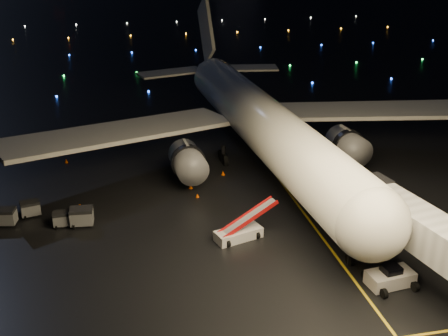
# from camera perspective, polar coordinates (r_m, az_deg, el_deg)

# --- Properties ---
(lane_centre) EXTENTS (0.25, 80.00, 0.02)m
(lane_centre) POSITION_cam_1_polar(r_m,az_deg,el_deg) (63.35, 6.64, -2.56)
(lane_centre) COLOR gold
(lane_centre) RESTS_ON ground
(airliner) EXTENTS (67.15, 64.16, 18.05)m
(airliner) POSITION_cam_1_polar(r_m,az_deg,el_deg) (71.21, 3.08, 8.14)
(airliner) COLOR silver
(airliner) RESTS_ON ground
(pushback_tug) EXTENTS (4.05, 2.46, 1.83)m
(pushback_tug) POSITION_cam_1_polar(r_m,az_deg,el_deg) (48.86, 16.55, -10.45)
(pushback_tug) COLOR silver
(pushback_tug) RESTS_ON ground
(belt_loader) EXTENTS (6.88, 3.69, 3.22)m
(belt_loader) POSITION_cam_1_polar(r_m,az_deg,el_deg) (53.14, 1.49, -5.69)
(belt_loader) COLOR silver
(belt_loader) RESTS_ON ground
(crew_c) EXTENTS (0.80, 1.11, 1.75)m
(crew_c) POSITION_cam_1_polar(r_m,az_deg,el_deg) (58.76, -14.37, -4.34)
(crew_c) COLOR #FD7900
(crew_c) RESTS_ON ground
(safety_cone_0) EXTENTS (0.48, 0.48, 0.52)m
(safety_cone_0) POSITION_cam_1_polar(r_m,az_deg,el_deg) (64.14, -3.41, -1.87)
(safety_cone_0) COLOR #F95300
(safety_cone_0) RESTS_ON ground
(safety_cone_1) EXTENTS (0.54, 0.54, 0.51)m
(safety_cone_1) POSITION_cam_1_polar(r_m,az_deg,el_deg) (67.60, -0.10, -0.50)
(safety_cone_1) COLOR #F95300
(safety_cone_1) RESTS_ON ground
(safety_cone_2) EXTENTS (0.52, 0.52, 0.45)m
(safety_cone_2) POSITION_cam_1_polar(r_m,az_deg,el_deg) (62.00, -2.72, -2.79)
(safety_cone_2) COLOR #F95300
(safety_cone_2) RESTS_ON ground
(safety_cone_3) EXTENTS (0.53, 0.53, 0.54)m
(safety_cone_3) POSITION_cam_1_polar(r_m,az_deg,el_deg) (73.94, -15.72, 0.71)
(safety_cone_3) COLOR #F95300
(safety_cone_3) RESTS_ON ground
(taxiway_lights) EXTENTS (164.00, 92.00, 0.36)m
(taxiway_lights) POSITION_cam_1_polar(r_m,az_deg,el_deg) (147.78, -9.23, 11.98)
(taxiway_lights) COLOR black
(taxiway_lights) RESTS_ON ground
(baggage_cart_0) EXTENTS (2.31, 1.70, 1.87)m
(baggage_cart_0) POSITION_cam_1_polar(r_m,az_deg,el_deg) (57.60, -14.25, -4.82)
(baggage_cart_0) COLOR gray
(baggage_cart_0) RESTS_ON ground
(baggage_cart_1) EXTENTS (1.79, 1.28, 1.50)m
(baggage_cart_1) POSITION_cam_1_polar(r_m,az_deg,el_deg) (58.10, -16.10, -4.99)
(baggage_cart_1) COLOR gray
(baggage_cart_1) RESTS_ON ground
(baggage_cart_2) EXTENTS (2.16, 1.75, 1.61)m
(baggage_cart_2) POSITION_cam_1_polar(r_m,az_deg,el_deg) (61.06, -19.08, -3.92)
(baggage_cart_2) COLOR gray
(baggage_cart_2) RESTS_ON ground
(baggage_cart_4) EXTENTS (2.23, 1.72, 1.73)m
(baggage_cart_4) POSITION_cam_1_polar(r_m,az_deg,el_deg) (60.05, -21.34, -4.65)
(baggage_cart_4) COLOR gray
(baggage_cart_4) RESTS_ON ground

